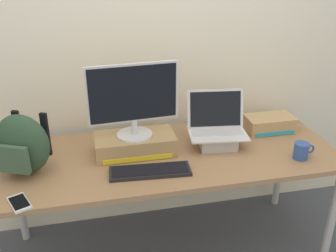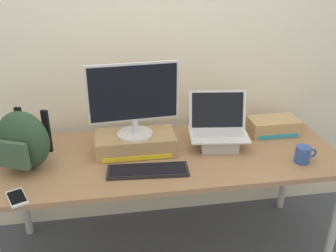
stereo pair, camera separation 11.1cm
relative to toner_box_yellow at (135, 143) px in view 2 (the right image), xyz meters
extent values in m
plane|color=#474C56|center=(0.19, -0.06, -0.80)|extent=(20.00, 20.00, 0.00)
cube|color=silver|center=(0.19, 0.43, 0.50)|extent=(7.00, 0.10, 2.60)
cube|color=#99704C|center=(0.19, -0.06, -0.07)|extent=(2.03, 0.78, 0.03)
cylinder|color=#B2B2B7|center=(1.14, -0.38, -0.44)|extent=(0.05, 0.05, 0.71)
cylinder|color=#B2B2B7|center=(-0.77, 0.27, -0.44)|extent=(0.05, 0.05, 0.71)
cylinder|color=#B2B2B7|center=(1.14, 0.27, -0.44)|extent=(0.05, 0.05, 0.71)
cube|color=#A88456|center=(0.00, 0.00, 0.00)|extent=(0.47, 0.24, 0.11)
cube|color=yellow|center=(0.00, -0.12, -0.04)|extent=(0.40, 0.00, 0.03)
cylinder|color=silver|center=(0.00, 0.00, 0.06)|extent=(0.21, 0.21, 0.01)
cylinder|color=silver|center=(0.00, 0.00, 0.11)|extent=(0.04, 0.04, 0.09)
cube|color=silver|center=(0.00, 0.00, 0.32)|extent=(0.52, 0.06, 0.34)
cube|color=black|center=(0.00, -0.01, 0.32)|extent=(0.49, 0.04, 0.31)
cube|color=#ADADB2|center=(0.50, -0.02, -0.02)|extent=(0.24, 0.23, 0.08)
cube|color=silver|center=(0.50, -0.02, 0.03)|extent=(0.38, 0.29, 0.01)
cube|color=#B7B7BC|center=(0.51, 0.00, 0.03)|extent=(0.32, 0.17, 0.00)
cube|color=silver|center=(0.52, 0.07, 0.15)|extent=(0.36, 0.11, 0.24)
cube|color=black|center=(0.52, 0.07, 0.15)|extent=(0.32, 0.10, 0.21)
cube|color=black|center=(0.05, -0.25, -0.05)|extent=(0.45, 0.17, 0.02)
cube|color=black|center=(0.05, -0.25, -0.03)|extent=(0.42, 0.15, 0.00)
ellipsoid|color=#28422D|center=(-0.61, -0.09, 0.11)|extent=(0.35, 0.29, 0.33)
cube|color=#38513D|center=(-0.65, -0.18, 0.08)|extent=(0.18, 0.10, 0.15)
cube|color=black|center=(-0.64, 0.04, 0.13)|extent=(0.04, 0.03, 0.25)
cube|color=black|center=(-0.49, -0.03, 0.13)|extent=(0.04, 0.03, 0.25)
cylinder|color=#2D4C93|center=(0.92, -0.28, -0.01)|extent=(0.09, 0.09, 0.10)
torus|color=#2D4C93|center=(0.98, -0.28, 0.00)|extent=(0.06, 0.01, 0.06)
cube|color=silver|center=(-0.61, -0.38, -0.05)|extent=(0.13, 0.17, 0.01)
cube|color=black|center=(-0.61, -0.38, -0.05)|extent=(0.11, 0.14, 0.00)
sphere|color=#CC7099|center=(-0.65, 0.19, -0.01)|extent=(0.09, 0.09, 0.09)
sphere|color=black|center=(-0.67, 0.15, 0.00)|extent=(0.01, 0.01, 0.01)
sphere|color=black|center=(-0.64, 0.15, 0.00)|extent=(0.01, 0.01, 0.01)
cube|color=tan|center=(0.92, 0.11, -0.01)|extent=(0.32, 0.18, 0.10)
cube|color=#2899BC|center=(0.92, 0.02, -0.04)|extent=(0.27, 0.00, 0.02)
camera|label=1|loc=(-0.23, -1.96, 1.02)|focal=39.95mm
camera|label=2|loc=(-0.12, -1.98, 1.02)|focal=39.95mm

